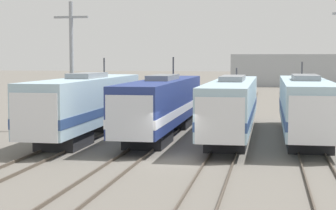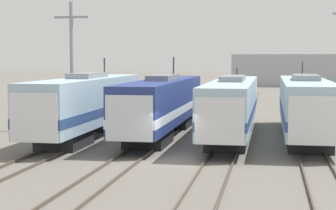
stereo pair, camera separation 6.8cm
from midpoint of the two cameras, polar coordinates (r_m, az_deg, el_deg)
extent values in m
plane|color=#666059|center=(29.46, 0.52, -5.70)|extent=(400.00, 400.00, 0.00)
cube|color=#4C4238|center=(31.75, -13.79, -4.94)|extent=(0.07, 120.00, 0.15)
cube|color=#4C4238|center=(31.20, -11.38, -5.07)|extent=(0.07, 120.00, 0.15)
cube|color=#4C4238|center=(30.13, -5.37, -5.34)|extent=(0.07, 120.00, 0.15)
cube|color=#4C4238|center=(29.78, -2.70, -5.45)|extent=(0.07, 120.00, 0.15)
cube|color=#4C4238|center=(29.21, 3.80, -5.65)|extent=(0.07, 120.00, 0.15)
cube|color=#4C4238|center=(29.09, 6.62, -5.72)|extent=(0.07, 120.00, 0.15)
cube|color=#4C4238|center=(29.08, 13.31, -5.82)|extent=(0.07, 120.00, 0.15)
cube|color=#4C4238|center=(29.19, 16.14, -5.84)|extent=(0.07, 120.00, 0.15)
cube|color=#232326|center=(34.40, -10.49, -3.46)|extent=(2.44, 3.89, 0.95)
cube|color=#232326|center=(42.70, -6.29, -1.82)|extent=(2.44, 3.89, 0.95)
cube|color=#9EBCCC|center=(38.32, -8.20, 0.43)|extent=(2.88, 17.68, 3.07)
cube|color=navy|center=(38.37, -8.19, -0.48)|extent=(2.92, 17.72, 0.55)
cube|color=silver|center=(30.87, -12.91, -1.11)|extent=(2.65, 1.85, 2.61)
cube|color=black|center=(30.05, -13.56, -0.18)|extent=(2.25, 0.08, 0.73)
cube|color=gray|center=(38.23, -8.23, 2.99)|extent=(1.58, 4.42, 0.35)
cylinder|color=#38383D|center=(41.92, -6.55, 3.86)|extent=(0.12, 0.12, 1.36)
cube|color=black|center=(34.57, -2.04, -3.35)|extent=(2.39, 4.20, 0.95)
cube|color=black|center=(43.88, 0.62, -1.61)|extent=(2.39, 4.20, 0.95)
cube|color=navy|center=(39.01, -0.56, 0.43)|extent=(2.81, 19.11, 2.90)
cube|color=silver|center=(39.06, -0.56, -0.42)|extent=(2.85, 19.15, 0.52)
cube|color=silver|center=(30.60, -3.61, -1.19)|extent=(2.59, 1.98, 2.47)
cube|color=black|center=(29.67, -4.03, -0.32)|extent=(2.20, 0.08, 0.69)
cube|color=slate|center=(38.93, -0.56, 2.82)|extent=(1.55, 4.78, 0.35)
cylinder|color=#38383D|center=(43.04, 0.49, 3.84)|extent=(0.12, 0.12, 1.60)
cube|color=#232326|center=(33.82, 5.94, -3.55)|extent=(2.35, 4.39, 0.95)
cube|color=#232326|center=(43.68, 6.93, -1.68)|extent=(2.35, 4.39, 0.95)
cube|color=#9EBCCC|center=(38.55, 6.52, 0.32)|extent=(2.77, 19.93, 2.87)
cube|color=navy|center=(38.60, 6.52, -0.53)|extent=(2.81, 19.97, 0.52)
cube|color=silver|center=(29.65, 5.38, -1.42)|extent=(2.55, 2.17, 2.44)
cube|color=black|center=(28.60, 5.21, -0.56)|extent=(2.17, 0.08, 0.68)
cube|color=gray|center=(38.46, 6.55, 2.72)|extent=(1.52, 4.98, 0.35)
cylinder|color=#38383D|center=(42.83, 6.93, 3.22)|extent=(0.12, 0.12, 0.80)
cube|color=#232326|center=(34.13, 14.07, -3.59)|extent=(2.54, 4.10, 0.95)
cube|color=#232326|center=(43.36, 13.27, -1.82)|extent=(2.54, 4.10, 0.95)
cube|color=#9EBCCC|center=(38.54, 13.68, 0.29)|extent=(2.99, 18.64, 2.97)
cube|color=navy|center=(38.59, 13.66, -0.59)|extent=(3.03, 18.68, 0.53)
cube|color=silver|center=(30.13, 14.62, -1.37)|extent=(2.75, 1.87, 2.52)
cube|color=black|center=(29.23, 14.77, -0.47)|extent=(2.34, 0.08, 0.71)
cube|color=gray|center=(38.45, 13.73, 2.75)|extent=(1.64, 4.66, 0.35)
cylinder|color=#38383D|center=(42.53, 13.41, 3.50)|extent=(0.12, 0.12, 1.19)
cylinder|color=gray|center=(42.43, -9.81, 3.91)|extent=(0.30, 0.30, 9.53)
cube|color=gray|center=(42.53, -9.88, 8.79)|extent=(2.63, 0.16, 0.16)
cube|color=#9EA3A8|center=(110.49, 12.58, 3.47)|extent=(23.41, 8.62, 6.10)
camera|label=1|loc=(0.03, -90.06, -0.01)|focal=60.00mm
camera|label=2|loc=(0.03, 89.94, 0.01)|focal=60.00mm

